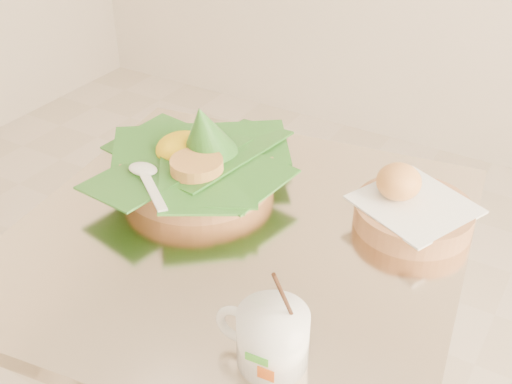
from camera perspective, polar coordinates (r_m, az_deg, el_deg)
The scene contains 4 objects.
cafe_table at distance 1.18m, azimuth -1.36°, elevation -12.21°, with size 0.79×0.79×0.75m.
rice_basket at distance 1.14m, azimuth -5.29°, elevation 2.84°, with size 0.34×0.34×0.17m.
bread_basket at distance 1.07m, azimuth 13.60°, elevation -1.44°, with size 0.21×0.21×0.10m.
coffee_mug at distance 0.81m, azimuth 1.33°, elevation -12.68°, with size 0.12×0.09×0.16m.
Camera 1 is at (0.55, -0.68, 1.37)m, focal length 45.00 mm.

